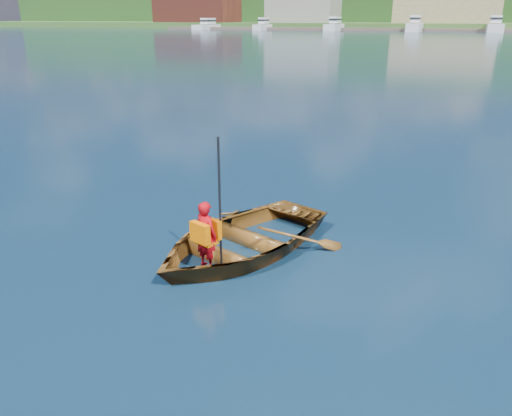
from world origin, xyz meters
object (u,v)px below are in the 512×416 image
object	(u,v)px
rowboat	(241,239)
dock	(428,30)
child_paddler	(206,234)
marina_yachts	(448,26)

from	to	relation	value
rowboat	dock	bearing A→B (deg)	92.92
rowboat	dock	distance (m)	147.96
dock	child_paddler	bearing A→B (deg)	-87.16
rowboat	child_paddler	size ratio (longest dim) A/B	2.08
dock	marina_yachts	world-z (taller)	marina_yachts
child_paddler	rowboat	bearing A→B (deg)	80.34
child_paddler	dock	bearing A→B (deg)	92.84
rowboat	dock	xyz separation A→B (m)	(-7.53, 147.77, 0.19)
child_paddler	dock	distance (m)	148.85
marina_yachts	rowboat	bearing A→B (deg)	-89.06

